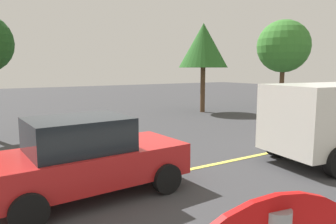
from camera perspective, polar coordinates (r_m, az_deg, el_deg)
ground_plane at (r=7.28m, az=-13.94°, el=-13.58°), size 80.00×80.00×0.00m
lane_marking_centre at (r=8.62m, az=5.63°, el=-9.91°), size 28.00×0.16×0.01m
car_red_behind_van at (r=6.80m, az=-14.55°, el=-7.82°), size 4.10×2.11×1.66m
tree_left_verge at (r=19.28m, az=6.39°, el=11.75°), size 2.92×2.92×5.28m
tree_right_verge at (r=22.92m, az=20.09°, el=11.02°), size 3.49×3.49×5.84m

